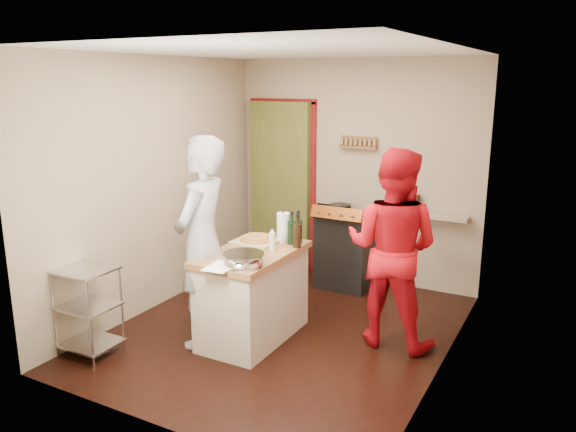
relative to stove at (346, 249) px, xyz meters
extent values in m
plane|color=black|center=(-0.05, -1.42, -0.45)|extent=(3.50, 3.50, 0.00)
cube|color=gray|center=(-0.05, 0.33, 0.85)|extent=(3.00, 0.04, 2.60)
cube|color=#565B23|center=(-1.00, 0.38, 0.60)|extent=(0.80, 0.40, 2.10)
cube|color=maroon|center=(-1.42, 0.31, 0.60)|extent=(0.06, 0.06, 2.10)
cube|color=maroon|center=(-0.58, 0.31, 0.60)|extent=(0.06, 0.06, 2.10)
cube|color=maroon|center=(-1.00, 0.31, 1.65)|extent=(0.90, 0.06, 0.06)
cube|color=brown|center=(0.00, 0.28, 1.15)|extent=(0.46, 0.09, 0.03)
cube|color=brown|center=(0.00, 0.32, 1.21)|extent=(0.46, 0.02, 0.12)
cube|color=olive|center=(0.00, 0.28, 1.21)|extent=(0.42, 0.04, 0.07)
cube|color=gray|center=(0.90, 0.23, 0.45)|extent=(0.80, 0.18, 0.04)
cube|color=black|center=(0.70, 0.23, 0.57)|extent=(0.10, 0.14, 0.22)
cube|color=gray|center=(-1.55, -1.42, 0.85)|extent=(0.04, 3.50, 2.60)
cube|color=gray|center=(1.45, -1.42, 0.85)|extent=(0.04, 3.50, 2.60)
cube|color=white|center=(-0.05, -1.42, 2.16)|extent=(3.00, 3.50, 0.02)
cube|color=black|center=(0.00, 0.01, -0.05)|extent=(0.60, 0.55, 0.80)
cube|color=black|center=(0.00, 0.01, 0.38)|extent=(0.60, 0.55, 0.06)
cube|color=brown|center=(0.00, -0.27, 0.47)|extent=(0.60, 0.15, 0.17)
cylinder|color=black|center=(-0.15, 0.14, 0.46)|extent=(0.26, 0.26, 0.05)
cylinder|color=silver|center=(-1.55, -2.80, -0.05)|extent=(0.02, 0.02, 0.80)
cylinder|color=silver|center=(-1.11, -2.80, -0.05)|extent=(0.02, 0.02, 0.80)
cylinder|color=silver|center=(-1.55, -2.44, -0.05)|extent=(0.02, 0.02, 0.80)
cylinder|color=silver|center=(-1.11, -2.44, -0.05)|extent=(0.02, 0.02, 0.80)
cube|color=silver|center=(-1.33, -2.62, -0.35)|extent=(0.48, 0.40, 0.02)
cube|color=silver|center=(-1.33, -2.62, 0.00)|extent=(0.48, 0.40, 0.02)
cube|color=silver|center=(-1.33, -2.62, 0.33)|extent=(0.48, 0.40, 0.02)
cube|color=beige|center=(-0.23, -1.67, -0.05)|extent=(0.61, 1.07, 0.79)
cube|color=#9C683B|center=(-0.23, -1.67, 0.37)|extent=(0.66, 1.12, 0.06)
cube|color=tan|center=(-0.34, -1.42, 0.41)|extent=(0.40, 0.40, 0.02)
cylinder|color=#C57A3D|center=(-0.34, -1.42, 0.44)|extent=(0.32, 0.32, 0.02)
ellipsoid|color=silver|center=(-0.07, -2.06, 0.45)|extent=(0.35, 0.35, 0.11)
cylinder|color=white|center=(-0.13, -1.27, 0.54)|extent=(0.12, 0.12, 0.28)
cylinder|color=silver|center=(-0.07, -1.58, 0.48)|extent=(0.06, 0.06, 0.17)
cube|color=white|center=(-0.23, -2.17, 0.40)|extent=(0.24, 0.32, 0.00)
cylinder|color=black|center=(0.01, -1.24, 0.55)|extent=(0.08, 0.08, 0.31)
cylinder|color=black|center=(0.07, -1.38, 0.55)|extent=(0.08, 0.08, 0.31)
cylinder|color=black|center=(-0.02, -1.30, 0.55)|extent=(0.08, 0.08, 0.31)
imported|color=#B3B2B8|center=(-0.58, -1.96, 0.50)|extent=(0.57, 0.76, 1.90)
imported|color=red|center=(0.91, -1.15, 0.45)|extent=(0.89, 0.70, 1.80)
camera|label=1|loc=(2.36, -5.79, 1.92)|focal=35.00mm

